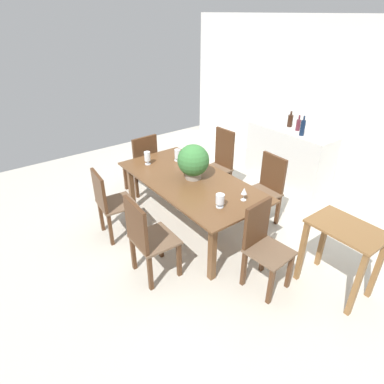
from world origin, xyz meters
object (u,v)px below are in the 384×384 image
(chair_far_left, at_px, (220,161))
(flower_centerpiece, at_px, (193,161))
(dining_table, at_px, (190,186))
(kitchen_counter, at_px, (288,156))
(chair_far_right, at_px, (266,187))
(crystal_vase_right, at_px, (178,155))
(chair_foot_end, at_px, (263,242))
(wine_bottle_green, at_px, (298,125))
(wine_bottle_clear, at_px, (303,128))
(side_table, at_px, (343,244))
(chair_near_left, at_px, (109,201))
(wine_bottle_tall, at_px, (290,121))
(crystal_vase_center_near, at_px, (220,200))
(chair_head_end, at_px, (143,161))
(crystal_vase_left, at_px, (147,157))
(chair_near_right, at_px, (146,236))
(wine_glass, at_px, (244,191))

(chair_far_left, bearing_deg, flower_centerpiece, -65.25)
(dining_table, bearing_deg, kitchen_counter, 93.10)
(flower_centerpiece, bearing_deg, chair_far_right, 61.04)
(crystal_vase_right, height_order, kitchen_counter, kitchen_counter)
(chair_foot_end, xyz_separation_m, wine_bottle_green, (-1.29, 2.17, 0.51))
(chair_far_left, relative_size, wine_bottle_clear, 3.55)
(side_table, bearing_deg, chair_far_left, 170.92)
(chair_near_left, bearing_deg, wine_bottle_tall, -89.15)
(crystal_vase_center_near, bearing_deg, chair_head_end, 176.02)
(chair_far_right, xyz_separation_m, wine_bottle_tall, (-0.70, 1.29, 0.52))
(chair_far_left, height_order, chair_far_right, chair_far_left)
(dining_table, bearing_deg, chair_far_left, 116.97)
(wine_bottle_green, bearing_deg, wine_bottle_tall, 164.34)
(chair_far_left, relative_size, chair_far_right, 1.11)
(chair_far_right, xyz_separation_m, crystal_vase_left, (-1.21, -1.13, 0.32))
(flower_centerpiece, height_order, wine_bottle_clear, wine_bottle_clear)
(kitchen_counter, relative_size, wine_bottle_green, 6.01)
(dining_table, xyz_separation_m, chair_near_left, (-0.48, -0.92, -0.13))
(wine_bottle_green, bearing_deg, chair_head_end, -119.90)
(crystal_vase_left, distance_m, wine_bottle_green, 2.47)
(crystal_vase_left, xyz_separation_m, wine_bottle_clear, (0.90, 2.21, 0.22))
(chair_near_left, height_order, crystal_vase_right, chair_near_left)
(chair_near_right, height_order, crystal_vase_right, chair_near_right)
(chair_near_right, relative_size, wine_bottle_green, 4.03)
(dining_table, relative_size, chair_far_left, 1.93)
(chair_near_left, height_order, side_table, chair_near_left)
(chair_foot_end, xyz_separation_m, crystal_vase_right, (-1.86, 0.22, 0.30))
(side_table, bearing_deg, wine_bottle_clear, 138.67)
(chair_far_right, height_order, crystal_vase_right, chair_far_right)
(dining_table, height_order, chair_foot_end, chair_foot_end)
(chair_near_left, xyz_separation_m, chair_foot_end, (1.75, 0.92, 0.01))
(chair_foot_end, height_order, wine_bottle_clear, wine_bottle_clear)
(crystal_vase_left, height_order, wine_glass, crystal_vase_left)
(chair_head_end, height_order, wine_bottle_clear, wine_bottle_clear)
(kitchen_counter, relative_size, wine_bottle_tall, 5.76)
(chair_foot_end, bearing_deg, dining_table, 84.81)
(dining_table, relative_size, wine_bottle_tall, 8.17)
(wine_bottle_tall, bearing_deg, flower_centerpiece, -84.32)
(crystal_vase_center_near, height_order, wine_bottle_green, wine_bottle_green)
(chair_far_left, bearing_deg, crystal_vase_center_near, -44.81)
(wine_bottle_green, bearing_deg, chair_near_right, -81.02)
(crystal_vase_center_near, bearing_deg, chair_near_right, -108.05)
(flower_centerpiece, bearing_deg, chair_far_left, 117.94)
(dining_table, bearing_deg, wine_bottle_green, 90.61)
(dining_table, relative_size, crystal_vase_right, 12.24)
(dining_table, height_order, chair_far_left, chair_far_left)
(flower_centerpiece, relative_size, wine_bottle_clear, 1.49)
(dining_table, xyz_separation_m, side_table, (1.81, 0.57, -0.07))
(crystal_vase_center_near, relative_size, wine_glass, 1.00)
(crystal_vase_center_near, bearing_deg, chair_far_left, 138.38)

